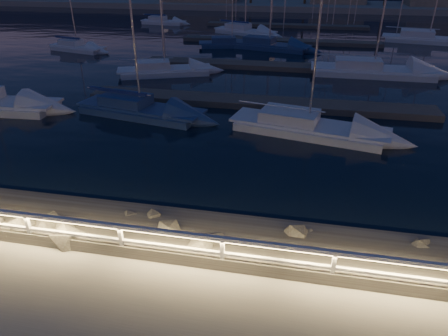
{
  "coord_description": "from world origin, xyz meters",
  "views": [
    {
      "loc": [
        2.73,
        -8.54,
        7.76
      ],
      "look_at": [
        0.26,
        4.0,
        1.05
      ],
      "focal_mm": 32.0,
      "sensor_mm": 36.0,
      "label": 1
    }
  ],
  "objects_px": {
    "sailboat_l": "(426,38)",
    "sailboat_n": "(244,30)",
    "sailboat_e": "(76,47)",
    "sailboat_m": "(162,21)",
    "sailboat_k": "(267,45)",
    "guard_rail": "(185,241)",
    "sailboat_d": "(304,125)",
    "sailboat_g": "(230,43)",
    "sailboat_f": "(162,70)",
    "sailboat_h": "(370,69)",
    "sailboat_c": "(138,108)"
  },
  "relations": [
    {
      "from": "sailboat_l",
      "to": "sailboat_n",
      "type": "height_order",
      "value": "sailboat_l"
    },
    {
      "from": "sailboat_e",
      "to": "sailboat_f",
      "type": "height_order",
      "value": "sailboat_f"
    },
    {
      "from": "sailboat_e",
      "to": "sailboat_k",
      "type": "relative_size",
      "value": 0.75
    },
    {
      "from": "sailboat_c",
      "to": "sailboat_m",
      "type": "height_order",
      "value": "sailboat_c"
    },
    {
      "from": "sailboat_m",
      "to": "guard_rail",
      "type": "bearing_deg",
      "value": -63.93
    },
    {
      "from": "sailboat_g",
      "to": "sailboat_k",
      "type": "height_order",
      "value": "sailboat_k"
    },
    {
      "from": "sailboat_l",
      "to": "sailboat_n",
      "type": "bearing_deg",
      "value": -173.22
    },
    {
      "from": "sailboat_f",
      "to": "sailboat_c",
      "type": "bearing_deg",
      "value": -101.37
    },
    {
      "from": "sailboat_l",
      "to": "sailboat_k",
      "type": "bearing_deg",
      "value": -146.35
    },
    {
      "from": "sailboat_c",
      "to": "sailboat_d",
      "type": "height_order",
      "value": "sailboat_d"
    },
    {
      "from": "guard_rail",
      "to": "sailboat_n",
      "type": "height_order",
      "value": "sailboat_n"
    },
    {
      "from": "sailboat_k",
      "to": "guard_rail",
      "type": "bearing_deg",
      "value": -73.89
    },
    {
      "from": "sailboat_k",
      "to": "sailboat_m",
      "type": "bearing_deg",
      "value": 152.36
    },
    {
      "from": "sailboat_c",
      "to": "sailboat_h",
      "type": "bearing_deg",
      "value": 50.8
    },
    {
      "from": "guard_rail",
      "to": "sailboat_g",
      "type": "relative_size",
      "value": 3.7
    },
    {
      "from": "sailboat_d",
      "to": "sailboat_k",
      "type": "relative_size",
      "value": 0.98
    },
    {
      "from": "sailboat_f",
      "to": "sailboat_k",
      "type": "distance_m",
      "value": 14.17
    },
    {
      "from": "sailboat_c",
      "to": "sailboat_f",
      "type": "relative_size",
      "value": 1.05
    },
    {
      "from": "sailboat_k",
      "to": "sailboat_m",
      "type": "height_order",
      "value": "sailboat_k"
    },
    {
      "from": "sailboat_e",
      "to": "sailboat_n",
      "type": "relative_size",
      "value": 0.79
    },
    {
      "from": "guard_rail",
      "to": "sailboat_l",
      "type": "relative_size",
      "value": 2.67
    },
    {
      "from": "sailboat_c",
      "to": "sailboat_m",
      "type": "bearing_deg",
      "value": 117.77
    },
    {
      "from": "guard_rail",
      "to": "sailboat_g",
      "type": "bearing_deg",
      "value": 98.26
    },
    {
      "from": "sailboat_n",
      "to": "sailboat_d",
      "type": "bearing_deg",
      "value": -52.53
    },
    {
      "from": "sailboat_f",
      "to": "sailboat_e",
      "type": "bearing_deg",
      "value": 126.45
    },
    {
      "from": "sailboat_d",
      "to": "sailboat_n",
      "type": "distance_m",
      "value": 32.0
    },
    {
      "from": "sailboat_h",
      "to": "sailboat_g",
      "type": "bearing_deg",
      "value": 144.78
    },
    {
      "from": "sailboat_f",
      "to": "sailboat_g",
      "type": "height_order",
      "value": "sailboat_f"
    },
    {
      "from": "guard_rail",
      "to": "sailboat_f",
      "type": "bearing_deg",
      "value": 110.61
    },
    {
      "from": "sailboat_n",
      "to": "sailboat_c",
      "type": "bearing_deg",
      "value": -70.61
    },
    {
      "from": "sailboat_f",
      "to": "sailboat_h",
      "type": "distance_m",
      "value": 16.79
    },
    {
      "from": "sailboat_h",
      "to": "sailboat_m",
      "type": "relative_size",
      "value": 1.5
    },
    {
      "from": "sailboat_k",
      "to": "sailboat_m",
      "type": "distance_m",
      "value": 22.39
    },
    {
      "from": "guard_rail",
      "to": "sailboat_c",
      "type": "bearing_deg",
      "value": 117.46
    },
    {
      "from": "sailboat_g",
      "to": "sailboat_n",
      "type": "xyz_separation_m",
      "value": [
        0.2,
        8.22,
        0.06
      ]
    },
    {
      "from": "sailboat_d",
      "to": "sailboat_m",
      "type": "relative_size",
      "value": 1.27
    },
    {
      "from": "guard_rail",
      "to": "sailboat_f",
      "type": "xyz_separation_m",
      "value": [
        -8.34,
        22.17,
        -0.94
      ]
    },
    {
      "from": "sailboat_c",
      "to": "sailboat_e",
      "type": "relative_size",
      "value": 1.24
    },
    {
      "from": "sailboat_k",
      "to": "sailboat_f",
      "type": "bearing_deg",
      "value": -106.6
    },
    {
      "from": "guard_rail",
      "to": "sailboat_d",
      "type": "xyz_separation_m",
      "value": [
        3.16,
        12.05,
        -0.96
      ]
    },
    {
      "from": "guard_rail",
      "to": "sailboat_h",
      "type": "xyz_separation_m",
      "value": [
        8.15,
        25.34,
        -0.91
      ]
    },
    {
      "from": "sailboat_h",
      "to": "sailboat_k",
      "type": "bearing_deg",
      "value": 136.13
    },
    {
      "from": "guard_rail",
      "to": "sailboat_e",
      "type": "distance_m",
      "value": 35.79
    },
    {
      "from": "sailboat_m",
      "to": "sailboat_c",
      "type": "bearing_deg",
      "value": -66.89
    },
    {
      "from": "sailboat_d",
      "to": "sailboat_m",
      "type": "distance_m",
      "value": 42.69
    },
    {
      "from": "sailboat_f",
      "to": "sailboat_d",
      "type": "bearing_deg",
      "value": -62.6
    },
    {
      "from": "sailboat_e",
      "to": "sailboat_m",
      "type": "distance_m",
      "value": 19.84
    },
    {
      "from": "sailboat_c",
      "to": "sailboat_h",
      "type": "relative_size",
      "value": 0.8
    },
    {
      "from": "sailboat_g",
      "to": "sailboat_k",
      "type": "distance_m",
      "value": 4.04
    },
    {
      "from": "sailboat_d",
      "to": "sailboat_n",
      "type": "relative_size",
      "value": 1.03
    }
  ]
}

